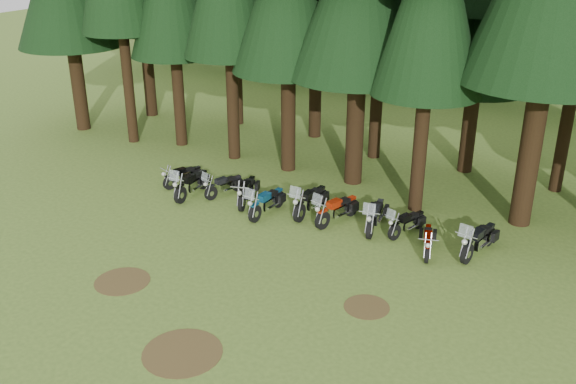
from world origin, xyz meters
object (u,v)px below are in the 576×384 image
Objects in this scene: motorcycle_1 at (192,184)px; motorcycle_7 at (375,216)px; motorcycle_2 at (224,186)px; motorcycle_8 at (407,224)px; motorcycle_10 at (478,241)px; motorcycle_5 at (310,202)px; motorcycle_9 at (428,242)px; motorcycle_0 at (184,176)px; motorcycle_4 at (267,203)px; motorcycle_3 at (247,192)px; motorcycle_6 at (337,210)px.

motorcycle_1 reaches higher than motorcycle_7.
motorcycle_2 is 1.00× the size of motorcycle_8.
motorcycle_8 is 2.71m from motorcycle_10.
motorcycle_5 reaches higher than motorcycle_9.
motorcycle_1 is 1.01× the size of motorcycle_7.
motorcycle_0 is 12.83m from motorcycle_10.
motorcycle_2 is (2.18, -0.05, 0.01)m from motorcycle_0.
motorcycle_3 is at bearing 159.19° from motorcycle_4.
motorcycle_9 is 0.80× the size of motorcycle_10.
motorcycle_4 is at bearing 1.85° from motorcycle_2.
motorcycle_0 is 3.44m from motorcycle_3.
motorcycle_2 is at bearing -163.97° from motorcycle_6.
motorcycle_10 is (6.64, -0.10, -0.00)m from motorcycle_5.
motorcycle_3 is at bearing 159.30° from motorcycle_9.
motorcycle_9 is at bearing -22.52° from motorcycle_8.
motorcycle_1 is at bearing 175.09° from motorcycle_3.
motorcycle_0 is 0.82× the size of motorcycle_4.
motorcycle_10 is at bearing 18.49° from motorcycle_2.
motorcycle_5 is at bearing 170.26° from motorcycle_7.
motorcycle_0 is 0.80× the size of motorcycle_7.
motorcycle_4 is at bearing -42.16° from motorcycle_3.
motorcycle_3 is 7.84m from motorcycle_9.
motorcycle_0 is 0.79× the size of motorcycle_1.
motorcycle_10 is (1.58, 0.73, 0.10)m from motorcycle_9.
motorcycle_3 is (2.41, 0.55, -0.03)m from motorcycle_1.
motorcycle_7 is 0.98× the size of motorcycle_10.
motorcycle_7 is at bearing 1.98° from motorcycle_5.
motorcycle_10 reaches higher than motorcycle_4.
motorcycle_3 is at bearing 9.75° from motorcycle_1.
motorcycle_10 reaches higher than motorcycle_0.
motorcycle_5 reaches higher than motorcycle_4.
motorcycle_9 is 1.74m from motorcycle_10.
motorcycle_8 reaches higher than motorcycle_9.
motorcycle_4 is 0.95× the size of motorcycle_5.
motorcycle_1 is 2.48m from motorcycle_3.
motorcycle_2 is 10.65m from motorcycle_10.
motorcycle_6 is 3.86m from motorcycle_9.
motorcycle_5 is 1.25× the size of motorcycle_9.
motorcycle_0 is at bearing 140.11° from motorcycle_1.
motorcycle_2 reaches higher than motorcycle_9.
motorcycle_5 is (6.19, 0.11, 0.11)m from motorcycle_0.
motorcycle_10 is at bearing 1.13° from motorcycle_5.
motorcycle_4 is 8.15m from motorcycle_10.
motorcycle_7 reaches higher than motorcycle_3.
motorcycle_0 is 0.97× the size of motorcycle_8.
motorcycle_5 is 1.27m from motorcycle_6.
motorcycle_6 is 1.50m from motorcycle_7.
motorcycle_1 is 1.22× the size of motorcycle_2.
motorcycle_10 is (11.81, 0.76, 0.00)m from motorcycle_1.
motorcycle_8 is at bearing 14.75° from motorcycle_4.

